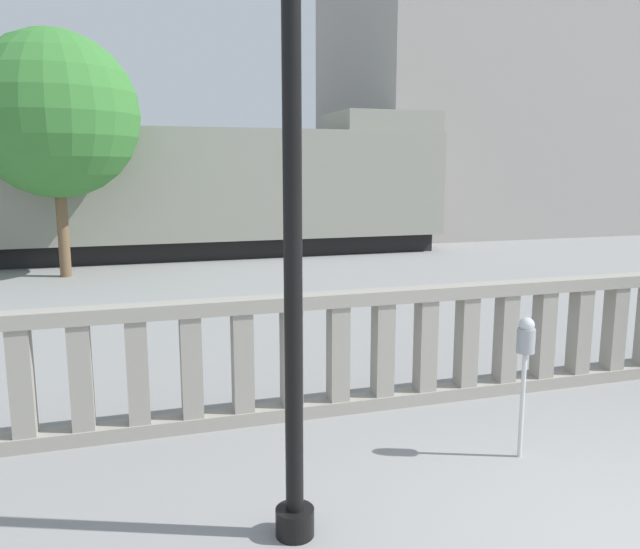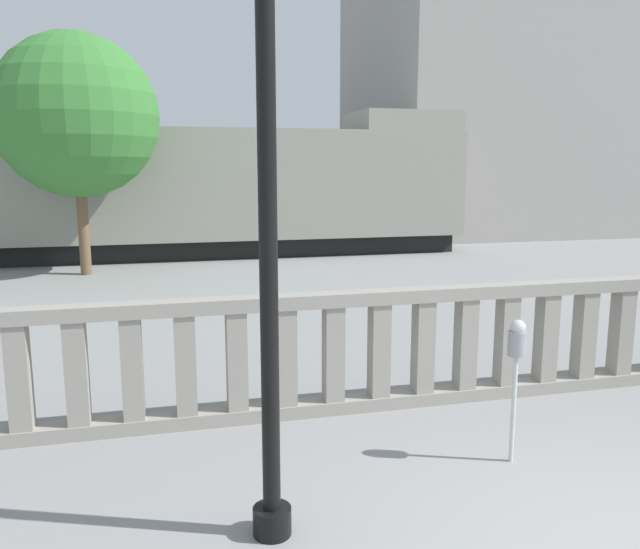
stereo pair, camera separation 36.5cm
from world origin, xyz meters
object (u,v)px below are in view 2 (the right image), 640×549
train_far (322,179)px  train_near (83,191)px  lamppost (265,12)px  tree_left (76,116)px  parking_meter (517,350)px

train_far → train_near: bearing=-133.0°
train_near → train_far: size_ratio=1.15×
train_near → train_far: (9.45, 10.13, 0.11)m
lamppost → tree_left: tree_left is taller
parking_meter → train_near: train_near is taller
lamppost → train_near: lamppost is taller
parking_meter → tree_left: size_ratio=0.23×
tree_left → parking_meter: bearing=-67.1°
tree_left → train_near: bearing=95.6°
lamppost → parking_meter: lamppost is taller
train_near → tree_left: size_ratio=3.94×
train_far → tree_left: 15.90m
lamppost → tree_left: size_ratio=0.95×
train_far → lamppost: bearing=-105.1°
lamppost → train_near: bearing=100.8°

